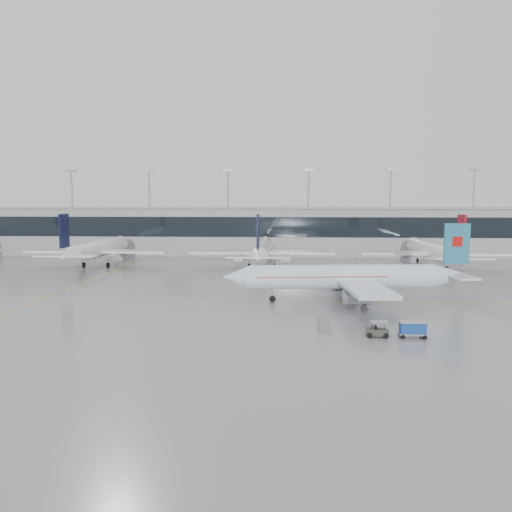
# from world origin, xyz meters

# --- Properties ---
(ground) EXTENTS (320.00, 320.00, 0.00)m
(ground) POSITION_xyz_m (0.00, 0.00, 0.00)
(ground) COLOR gray
(ground) RESTS_ON ground
(taxi_line_main) EXTENTS (120.00, 0.25, 0.01)m
(taxi_line_main) POSITION_xyz_m (0.00, 0.00, 0.01)
(taxi_line_main) COLOR gold
(taxi_line_main) RESTS_ON ground
(taxi_line_north) EXTENTS (120.00, 0.25, 0.01)m
(taxi_line_north) POSITION_xyz_m (0.00, 30.00, 0.01)
(taxi_line_north) COLOR gold
(taxi_line_north) RESTS_ON ground
(taxi_line_cross) EXTENTS (0.25, 60.00, 0.01)m
(taxi_line_cross) POSITION_xyz_m (-30.00, 15.00, 0.01)
(taxi_line_cross) COLOR gold
(taxi_line_cross) RESTS_ON ground
(terminal) EXTENTS (180.00, 15.00, 12.00)m
(terminal) POSITION_xyz_m (0.00, 62.00, 6.00)
(terminal) COLOR gray
(terminal) RESTS_ON ground
(terminal_glass) EXTENTS (180.00, 0.20, 5.00)m
(terminal_glass) POSITION_xyz_m (0.00, 54.45, 7.50)
(terminal_glass) COLOR black
(terminal_glass) RESTS_ON ground
(terminal_roof) EXTENTS (182.00, 16.00, 0.40)m
(terminal_roof) POSITION_xyz_m (0.00, 62.00, 12.20)
(terminal_roof) COLOR gray
(terminal_roof) RESTS_ON ground
(light_masts) EXTENTS (156.40, 1.00, 22.60)m
(light_masts) POSITION_xyz_m (0.00, 68.00, 13.34)
(light_masts) COLOR gray
(light_masts) RESTS_ON ground
(air_canada_jet) EXTENTS (35.28, 28.00, 10.93)m
(air_canada_jet) POSITION_xyz_m (14.08, 0.03, 3.45)
(air_canada_jet) COLOR white
(air_canada_jet) RESTS_ON ground
(parked_jet_b) EXTENTS (29.64, 36.96, 11.72)m
(parked_jet_b) POSITION_xyz_m (-35.00, 33.69, 3.71)
(parked_jet_b) COLOR white
(parked_jet_b) RESTS_ON ground
(parked_jet_c) EXTENTS (29.64, 36.96, 11.72)m
(parked_jet_c) POSITION_xyz_m (-0.00, 33.69, 3.71)
(parked_jet_c) COLOR white
(parked_jet_c) RESTS_ON ground
(parked_jet_d) EXTENTS (29.64, 36.96, 11.72)m
(parked_jet_d) POSITION_xyz_m (35.00, 33.69, 3.71)
(parked_jet_d) COLOR white
(parked_jet_d) RESTS_ON ground
(baggage_tug) EXTENTS (3.36, 1.45, 1.62)m
(baggage_tug) POSITION_xyz_m (14.40, -18.08, 0.57)
(baggage_tug) COLOR #33382D
(baggage_tug) RESTS_ON ground
(baggage_cart) EXTENTS (2.80, 1.62, 1.70)m
(baggage_cart) POSITION_xyz_m (18.00, -18.18, 1.00)
(baggage_cart) COLOR gray
(baggage_cart) RESTS_ON ground
(gse_unit) EXTENTS (1.35, 1.26, 1.32)m
(gse_unit) POSITION_xyz_m (9.07, -16.26, 0.66)
(gse_unit) COLOR slate
(gse_unit) RESTS_ON ground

